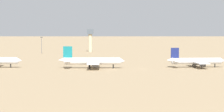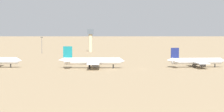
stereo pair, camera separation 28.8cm
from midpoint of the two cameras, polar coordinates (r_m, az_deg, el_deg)
The scene contains 6 objects.
ground at distance 240.96m, azimuth 3.60°, elevation -1.50°, with size 4000.00×4000.00×0.00m, color #9E8460.
ridge_west at distance 1191.01m, azimuth 0.16°, elevation 4.10°, with size 316.86×218.32×64.71m, color slate.
parked_jet_teal_3 at distance 241.66m, azimuth -2.42°, elevation -0.61°, with size 33.46×27.97×11.09m.
parked_jet_navy_4 at distance 249.88m, azimuth 9.93°, elevation -0.59°, with size 30.84×26.02×10.18m.
control_tower at distance 395.48m, azimuth -2.55°, elevation 2.13°, with size 5.20×5.20×18.84m.
light_pole_west at distance 375.80m, azimuth -8.29°, elevation 1.45°, with size 1.80×0.50×12.85m.
Camera 2 is at (-16.78, -239.43, 21.20)m, focal length 77.19 mm.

